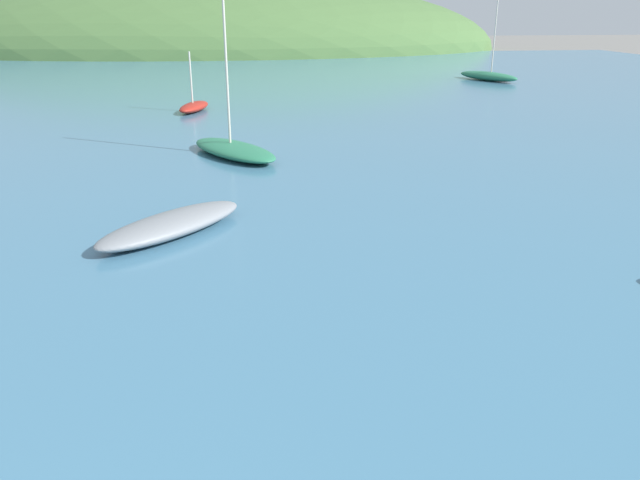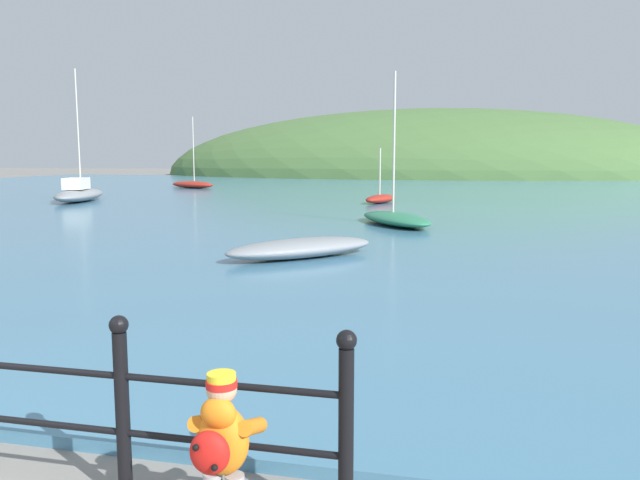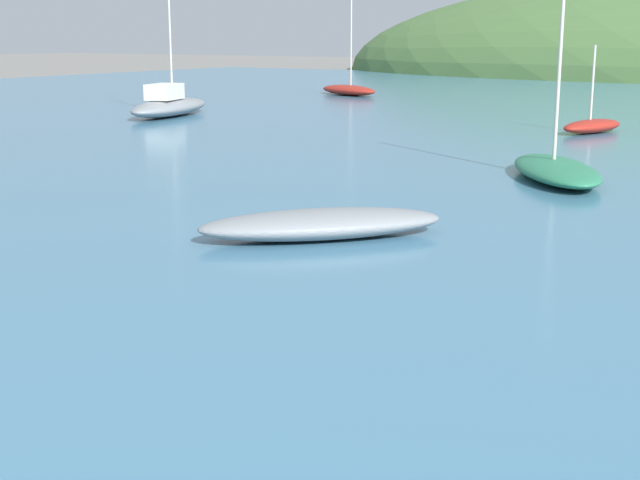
{
  "view_description": "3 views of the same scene",
  "coord_description": "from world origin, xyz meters",
  "px_view_note": "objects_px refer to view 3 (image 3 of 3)",
  "views": [
    {
      "loc": [
        1.96,
        -1.11,
        4.19
      ],
      "look_at": [
        3.08,
        7.09,
        1.1
      ],
      "focal_mm": 35.0,
      "sensor_mm": 36.0,
      "label": 1
    },
    {
      "loc": [
        3.93,
        -1.86,
        2.18
      ],
      "look_at": [
        1.98,
        6.57,
        1.01
      ],
      "focal_mm": 35.0,
      "sensor_mm": 36.0,
      "label": 2
    },
    {
      "loc": [
        6.84,
        0.31,
        2.82
      ],
      "look_at": [
        3.33,
        6.07,
        1.26
      ],
      "focal_mm": 50.0,
      "sensor_mm": 36.0,
      "label": 3
    }
  ],
  "objects_px": {
    "boat_twin_mast": "(169,105)",
    "boat_mid_harbor": "(592,126)",
    "boat_nearest_quay": "(348,90)",
    "boat_far_left": "(322,224)",
    "boat_far_right": "(556,169)"
  },
  "relations": [
    {
      "from": "boat_twin_mast",
      "to": "boat_mid_harbor",
      "type": "bearing_deg",
      "value": 8.67
    },
    {
      "from": "boat_twin_mast",
      "to": "boat_mid_harbor",
      "type": "distance_m",
      "value": 13.93
    },
    {
      "from": "boat_nearest_quay",
      "to": "boat_far_left",
      "type": "xyz_separation_m",
      "value": [
        14.16,
        -25.71,
        -0.05
      ]
    },
    {
      "from": "boat_nearest_quay",
      "to": "boat_far_right",
      "type": "bearing_deg",
      "value": -51.09
    },
    {
      "from": "boat_mid_harbor",
      "to": "boat_nearest_quay",
      "type": "bearing_deg",
      "value": 143.16
    },
    {
      "from": "boat_mid_harbor",
      "to": "boat_far_right",
      "type": "distance_m",
      "value": 8.89
    },
    {
      "from": "boat_mid_harbor",
      "to": "boat_far_right",
      "type": "relative_size",
      "value": 0.59
    },
    {
      "from": "boat_nearest_quay",
      "to": "boat_far_right",
      "type": "relative_size",
      "value": 1.0
    },
    {
      "from": "boat_twin_mast",
      "to": "boat_far_right",
      "type": "xyz_separation_m",
      "value": [
        15.38,
        -6.64,
        -0.16
      ]
    },
    {
      "from": "boat_twin_mast",
      "to": "boat_mid_harbor",
      "type": "height_order",
      "value": "boat_twin_mast"
    },
    {
      "from": "boat_nearest_quay",
      "to": "boat_far_left",
      "type": "relative_size",
      "value": 1.44
    },
    {
      "from": "boat_far_left",
      "to": "boat_mid_harbor",
      "type": "bearing_deg",
      "value": 91.4
    },
    {
      "from": "boat_far_right",
      "to": "boat_mid_harbor",
      "type": "bearing_deg",
      "value": 100.41
    },
    {
      "from": "boat_nearest_quay",
      "to": "boat_mid_harbor",
      "type": "relative_size",
      "value": 1.7
    },
    {
      "from": "boat_twin_mast",
      "to": "boat_far_right",
      "type": "height_order",
      "value": "boat_twin_mast"
    }
  ]
}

